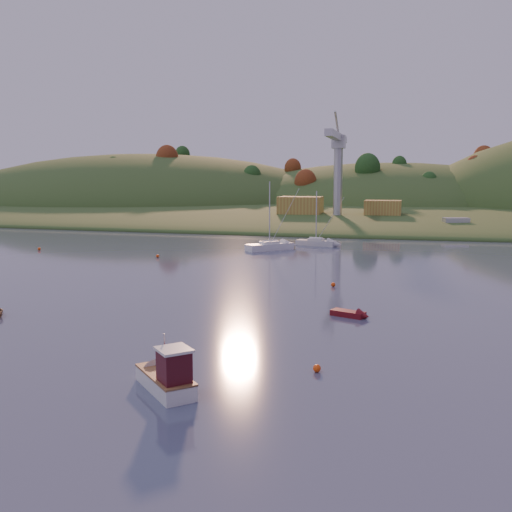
% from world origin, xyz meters
% --- Properties ---
extents(ground, '(500.00, 500.00, 0.00)m').
position_xyz_m(ground, '(0.00, 0.00, 0.00)').
color(ground, '#333F54').
rests_on(ground, ground).
extents(far_shore, '(620.00, 220.00, 1.50)m').
position_xyz_m(far_shore, '(0.00, 230.00, 0.00)').
color(far_shore, '#2F441B').
rests_on(far_shore, ground).
extents(shore_slope, '(640.00, 150.00, 7.00)m').
position_xyz_m(shore_slope, '(0.00, 165.00, 0.00)').
color(shore_slope, '#2F441B').
rests_on(shore_slope, ground).
extents(hill_left_far, '(120.00, 100.00, 32.00)m').
position_xyz_m(hill_left_far, '(-160.00, 215.00, 0.00)').
color(hill_left_far, '#2F441B').
rests_on(hill_left_far, ground).
extents(hill_left, '(170.00, 140.00, 44.00)m').
position_xyz_m(hill_left, '(-90.00, 200.00, 0.00)').
color(hill_left, '#2F441B').
rests_on(hill_left, ground).
extents(hill_center, '(140.00, 120.00, 36.00)m').
position_xyz_m(hill_center, '(10.00, 210.00, 0.00)').
color(hill_center, '#2F441B').
rests_on(hill_center, ground).
extents(hillside_trees, '(280.00, 50.00, 32.00)m').
position_xyz_m(hillside_trees, '(0.00, 185.00, 0.00)').
color(hillside_trees, '#184217').
rests_on(hillside_trees, ground).
extents(wharf, '(42.00, 16.00, 2.40)m').
position_xyz_m(wharf, '(5.00, 122.00, 1.20)').
color(wharf, slate).
rests_on(wharf, ground).
extents(shed_west, '(11.00, 8.00, 4.80)m').
position_xyz_m(shed_west, '(-8.00, 123.00, 4.80)').
color(shed_west, '#A37836').
rests_on(shed_west, wharf).
extents(shed_east, '(9.00, 7.00, 4.00)m').
position_xyz_m(shed_east, '(13.00, 124.00, 4.40)').
color(shed_east, '#A37836').
rests_on(shed_east, wharf).
extents(dock_crane, '(3.20, 28.00, 20.30)m').
position_xyz_m(dock_crane, '(2.00, 118.39, 17.17)').
color(dock_crane, '#B7B7BC').
rests_on(dock_crane, wharf).
extents(fishing_boat, '(5.53, 5.49, 3.79)m').
position_xyz_m(fishing_boat, '(6.58, 5.27, 0.84)').
color(fishing_boat, silver).
rests_on(fishing_boat, ground).
extents(sailboat_near, '(7.51, 7.67, 11.46)m').
position_xyz_m(sailboat_near, '(-2.74, 68.33, 0.74)').
color(sailboat_near, white).
rests_on(sailboat_near, ground).
extents(sailboat_far, '(7.32, 3.49, 9.77)m').
position_xyz_m(sailboat_far, '(3.75, 76.71, 0.66)').
color(sailboat_far, silver).
rests_on(sailboat_far, ground).
extents(red_tender, '(3.70, 2.35, 1.19)m').
position_xyz_m(red_tender, '(15.68, 25.20, 0.25)').
color(red_tender, '#610D14').
rests_on(red_tender, ground).
extents(work_vessel, '(13.40, 7.72, 3.25)m').
position_xyz_m(work_vessel, '(29.66, 109.99, 1.16)').
color(work_vessel, slate).
rests_on(work_vessel, ground).
extents(buoy_0, '(0.50, 0.50, 0.50)m').
position_xyz_m(buoy_0, '(14.75, 10.33, 0.25)').
color(buoy_0, '#FA4B0D').
rests_on(buoy_0, ground).
extents(buoy_1, '(0.50, 0.50, 0.50)m').
position_xyz_m(buoy_1, '(11.94, 38.81, 0.25)').
color(buoy_1, '#FA4B0D').
rests_on(buoy_1, ground).
extents(buoy_2, '(0.50, 0.50, 0.50)m').
position_xyz_m(buoy_2, '(-39.95, 57.92, 0.25)').
color(buoy_2, '#FA4B0D').
rests_on(buoy_2, ground).
extents(buoy_3, '(0.50, 0.50, 0.50)m').
position_xyz_m(buoy_3, '(-17.06, 55.18, 0.25)').
color(buoy_3, '#FA4B0D').
rests_on(buoy_3, ground).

